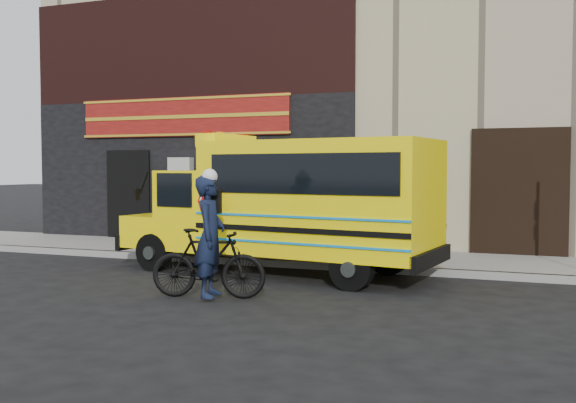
% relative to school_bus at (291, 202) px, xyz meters
% --- Properties ---
extents(ground, '(120.00, 120.00, 0.00)m').
position_rel_school_bus_xyz_m(ground, '(0.37, -1.70, -1.51)').
color(ground, black).
rests_on(ground, ground).
extents(curb, '(40.00, 0.20, 0.15)m').
position_rel_school_bus_xyz_m(curb, '(0.37, 0.90, -1.43)').
color(curb, gray).
rests_on(curb, ground).
extents(sidewalk, '(40.00, 3.00, 0.15)m').
position_rel_school_bus_xyz_m(sidewalk, '(0.37, 2.40, -1.43)').
color(sidewalk, gray).
rests_on(sidewalk, ground).
extents(building, '(20.00, 10.70, 12.00)m').
position_rel_school_bus_xyz_m(building, '(0.32, 8.76, 4.62)').
color(building, tan).
rests_on(building, sidewalk).
extents(school_bus, '(7.14, 3.12, 2.92)m').
position_rel_school_bus_xyz_m(school_bus, '(0.00, 0.00, 0.00)').
color(school_bus, black).
rests_on(school_bus, ground).
extents(bicycle, '(2.04, 0.97, 1.18)m').
position_rel_school_bus_xyz_m(bicycle, '(-0.50, -2.70, -0.92)').
color(bicycle, black).
rests_on(bicycle, ground).
extents(cyclist, '(0.63, 0.83, 2.03)m').
position_rel_school_bus_xyz_m(cyclist, '(-0.41, -2.79, -0.49)').
color(cyclist, black).
rests_on(cyclist, ground).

